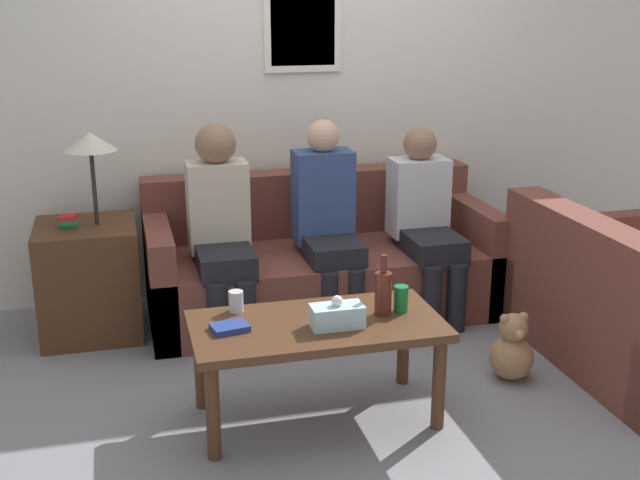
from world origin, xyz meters
The scene contains 15 objects.
ground_plane centered at (0.00, 0.00, 0.00)m, with size 16.00×16.00×0.00m, color gray.
wall_back centered at (0.00, 1.00, 1.30)m, with size 9.00×0.08×2.60m.
couch_main centered at (0.00, 0.53, 0.28)m, with size 2.07×0.89×0.81m.
couch_side centered at (1.38, -0.61, 0.28)m, with size 0.89×1.38×0.81m.
coffee_table centered at (-0.35, -0.76, 0.41)m, with size 1.12×0.57×0.47m.
side_table_with_lamp centered at (-1.35, 0.50, 0.35)m, with size 0.55×0.55×1.15m.
wine_bottle centered at (-0.04, -0.75, 0.58)m, with size 0.08×0.08×0.28m.
drinking_glass centered at (-0.68, -0.55, 0.52)m, with size 0.07×0.07×0.10m.
book_stack centered at (-0.74, -0.75, 0.48)m, with size 0.17×0.14×0.03m.
soda_can centered at (0.05, -0.73, 0.53)m, with size 0.07×0.07×0.12m.
tissue_box centered at (-0.28, -0.83, 0.52)m, with size 0.23×0.12×0.14m.
person_left centered at (-0.62, 0.36, 0.64)m, with size 0.34×0.60×1.18m.
person_middle centered at (0.00, 0.36, 0.63)m, with size 0.34×0.58×1.18m.
person_right centered at (0.59, 0.34, 0.60)m, with size 0.34×0.62×1.11m.
teddy_bear centered at (0.70, -0.63, 0.15)m, with size 0.22×0.22×0.35m.
Camera 1 is at (-1.16, -3.95, 1.87)m, focal length 45.00 mm.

